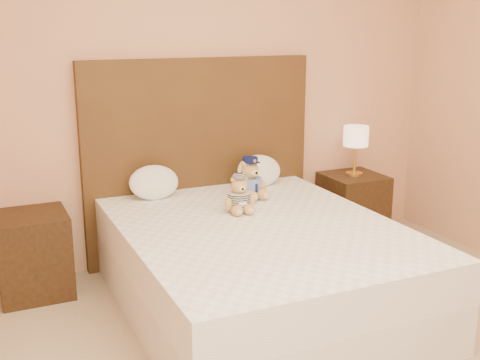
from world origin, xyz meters
name	(u,v)px	position (x,y,z in m)	size (l,w,h in m)	color
room_walls	(335,8)	(0.00, 0.46, 1.81)	(4.04, 4.52, 2.72)	tan
bed	(259,267)	(0.00, 1.20, 0.28)	(1.60, 2.00, 0.55)	white
headboard	(200,160)	(0.00, 2.21, 0.75)	(1.75, 0.08, 1.50)	#492E16
nightstand_left	(34,254)	(-1.25, 2.00, 0.28)	(0.45, 0.45, 0.55)	#372411
nightstand_right	(352,207)	(1.25, 2.00, 0.28)	(0.45, 0.45, 0.55)	#372411
lamp	(356,139)	(1.25, 2.00, 0.85)	(0.20, 0.20, 0.40)	gold
teddy_police	(250,178)	(0.20, 1.75, 0.69)	(0.25, 0.24, 0.29)	#A67840
teddy_prisoner	(239,194)	(0.00, 1.49, 0.67)	(0.22, 0.21, 0.24)	#A67840
pillow_left	(154,181)	(-0.41, 2.03, 0.68)	(0.35, 0.23, 0.25)	white
pillow_right	(259,169)	(0.41, 2.03, 0.68)	(0.35, 0.23, 0.25)	white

